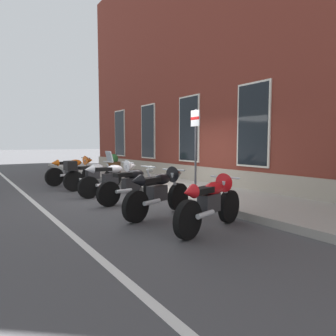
# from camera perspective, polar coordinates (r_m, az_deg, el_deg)

# --- Properties ---
(ground_plane) EXTENTS (140.00, 140.00, 0.00)m
(ground_plane) POSITION_cam_1_polar(r_m,az_deg,el_deg) (9.04, -2.64, -5.18)
(ground_plane) COLOR #424244
(sidewalk) EXTENTS (27.72, 2.55, 0.15)m
(sidewalk) POSITION_cam_1_polar(r_m,az_deg,el_deg) (9.75, 3.78, -4.01)
(sidewalk) COLOR gray
(sidewalk) RESTS_ON ground_plane
(lane_stripe) EXTENTS (27.72, 0.12, 0.01)m
(lane_stripe) POSITION_cam_1_polar(r_m,az_deg,el_deg) (7.89, -23.03, -7.00)
(lane_stripe) COLOR silver
(lane_stripe) RESTS_ON ground_plane
(brick_pub_facade) EXTENTS (21.72, 5.57, 10.09)m
(brick_pub_facade) POSITION_cam_1_polar(r_m,az_deg,el_deg) (12.97, 18.95, 20.04)
(brick_pub_facade) COLOR maroon
(brick_pub_facade) RESTS_ON ground_plane
(motorcycle_orange_sport) EXTENTS (0.74, 2.13, 1.07)m
(motorcycle_orange_sport) POSITION_cam_1_polar(r_m,az_deg,el_deg) (11.95, -17.26, -0.18)
(motorcycle_orange_sport) COLOR black
(motorcycle_orange_sport) RESTS_ON ground_plane
(motorcycle_silver_touring) EXTENTS (0.67, 2.10, 1.28)m
(motorcycle_silver_touring) POSITION_cam_1_polar(r_m,az_deg,el_deg) (10.39, -14.42, -1.05)
(motorcycle_silver_touring) COLOR black
(motorcycle_silver_touring) RESTS_ON ground_plane
(motorcycle_white_sport) EXTENTS (0.62, 2.13, 1.04)m
(motorcycle_white_sport) POSITION_cam_1_polar(r_m,az_deg,el_deg) (9.12, -10.18, -1.57)
(motorcycle_white_sport) COLOR black
(motorcycle_white_sport) RESTS_ON ground_plane
(motorcycle_black_naked) EXTENTS (0.64, 2.06, 0.94)m
(motorcycle_black_naked) POSITION_cam_1_polar(r_m,az_deg,el_deg) (7.93, -6.68, -3.16)
(motorcycle_black_naked) COLOR black
(motorcycle_black_naked) RESTS_ON ground_plane
(motorcycle_black_sport) EXTENTS (0.79, 1.96, 1.04)m
(motorcycle_black_sport) POSITION_cam_1_polar(r_m,az_deg,el_deg) (6.46, -1.32, -4.09)
(motorcycle_black_sport) COLOR black
(motorcycle_black_sport) RESTS_ON ground_plane
(motorcycle_red_sport) EXTENTS (0.77, 1.96, 0.99)m
(motorcycle_red_sport) POSITION_cam_1_polar(r_m,az_deg,el_deg) (5.49, 8.52, -5.95)
(motorcycle_red_sport) COLOR black
(motorcycle_red_sport) RESTS_ON ground_plane
(parking_sign) EXTENTS (0.36, 0.07, 2.34)m
(parking_sign) POSITION_cam_1_polar(r_m,az_deg,el_deg) (8.42, 5.25, 5.50)
(parking_sign) COLOR #4C4C51
(parking_sign) RESTS_ON sidewalk
(barrel_planter) EXTENTS (0.61, 0.61, 0.94)m
(barrel_planter) POSITION_cam_1_polar(r_m,az_deg,el_deg) (13.07, -10.27, 0.27)
(barrel_planter) COLOR brown
(barrel_planter) RESTS_ON sidewalk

